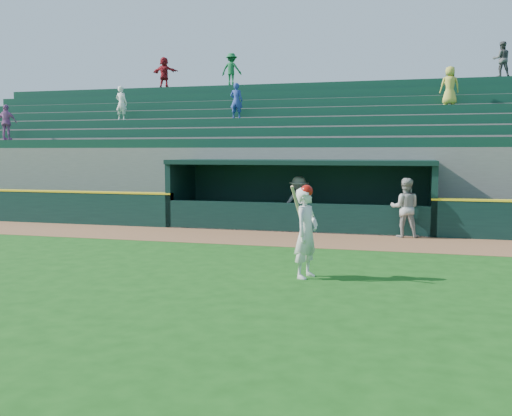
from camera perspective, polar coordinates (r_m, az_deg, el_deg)
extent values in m
plane|color=#164912|center=(13.40, -1.80, -6.19)|extent=(120.00, 120.00, 0.00)
cube|color=brown|center=(18.07, 2.74, -3.09)|extent=(40.00, 3.00, 0.01)
imported|color=#A1A19C|center=(18.90, 14.68, 0.02)|extent=(0.95, 0.75, 1.91)
imported|color=#979793|center=(20.46, 4.30, 0.55)|extent=(1.38, 1.07, 1.87)
cube|color=slate|center=(20.78, 4.39, -1.92)|extent=(9.00, 2.60, 0.04)
cube|color=black|center=(21.98, -7.45, 1.43)|extent=(0.20, 2.60, 2.30)
cube|color=black|center=(20.32, 17.27, 0.88)|extent=(0.20, 2.60, 2.30)
cube|color=black|center=(21.94, 5.05, 1.45)|extent=(9.40, 0.20, 2.30)
cube|color=black|center=(20.60, 4.44, 4.60)|extent=(9.40, 2.80, 0.16)
cube|color=black|center=(19.53, 3.74, -0.98)|extent=(9.00, 0.16, 1.00)
cube|color=brown|center=(21.53, 4.80, -1.04)|extent=(8.40, 0.45, 0.10)
cube|color=slate|center=(22.43, 5.29, 2.32)|extent=(34.00, 0.85, 2.91)
cube|color=#0F3828|center=(22.28, 5.28, 6.50)|extent=(34.00, 0.60, 0.36)
cube|color=slate|center=(23.26, 5.66, 2.99)|extent=(34.00, 0.85, 3.36)
cube|color=#0F3828|center=(23.13, 5.65, 7.58)|extent=(34.00, 0.60, 0.36)
cube|color=slate|center=(24.09, 6.00, 3.61)|extent=(34.00, 0.85, 3.81)
cube|color=#0F3828|center=(23.99, 6.00, 8.58)|extent=(34.00, 0.60, 0.36)
cube|color=slate|center=(24.92, 6.31, 4.19)|extent=(34.00, 0.85, 4.26)
cube|color=#0F3828|center=(24.85, 6.33, 9.51)|extent=(34.00, 0.60, 0.36)
cube|color=slate|center=(25.76, 6.61, 4.73)|extent=(34.00, 0.85, 4.71)
cube|color=#0F3828|center=(25.72, 6.63, 10.38)|extent=(34.00, 0.60, 0.36)
cube|color=slate|center=(26.59, 6.89, 5.24)|extent=(34.00, 0.85, 5.16)
cube|color=#0F3828|center=(26.60, 6.92, 11.20)|extent=(34.00, 0.60, 0.36)
cube|color=slate|center=(27.44, 7.15, 5.72)|extent=(34.00, 0.85, 5.61)
cube|color=#0F3828|center=(27.49, 7.19, 11.96)|extent=(34.00, 0.60, 0.36)
cube|color=slate|center=(28.00, 7.32, 5.72)|extent=(34.50, 0.30, 5.61)
imported|color=maroon|center=(29.92, -9.16, 13.24)|extent=(1.47, 0.62, 1.53)
imported|color=#293F97|center=(24.85, -1.97, 10.67)|extent=(0.56, 0.38, 1.51)
imported|color=#4D4D4D|center=(27.61, 23.34, 13.49)|extent=(0.80, 0.65, 1.52)
imported|color=#166532|center=(28.67, -2.47, 13.67)|extent=(1.06, 0.68, 1.57)
imported|color=gold|center=(24.70, 18.81, 11.50)|extent=(0.84, 0.63, 1.55)
imported|color=#A962A7|center=(28.13, -23.67, 7.85)|extent=(0.98, 0.56, 1.58)
imported|color=white|center=(26.96, -13.31, 10.16)|extent=(0.60, 0.43, 1.54)
imported|color=silver|center=(12.46, 5.05, -2.50)|extent=(0.67, 0.83, 1.97)
sphere|color=#AA1109|center=(12.36, 5.08, 1.70)|extent=(0.27, 0.27, 0.27)
cylinder|color=tan|center=(12.20, 4.06, 0.57)|extent=(0.19, 0.52, 0.76)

